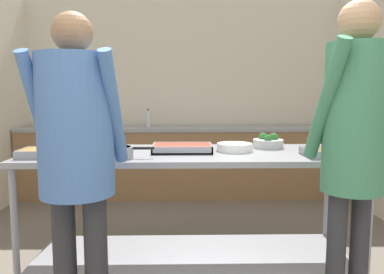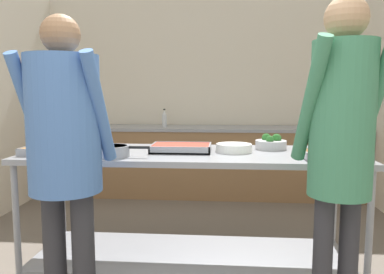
# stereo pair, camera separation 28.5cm
# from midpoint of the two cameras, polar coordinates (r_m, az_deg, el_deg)

# --- Properties ---
(wall_rear) EXTENTS (4.38, 0.06, 2.65)m
(wall_rear) POSITION_cam_midpoint_polar(r_m,az_deg,el_deg) (5.27, -2.80, 6.37)
(wall_rear) COLOR beige
(wall_rear) RESTS_ON ground_plane
(back_counter) EXTENTS (4.22, 0.65, 0.91)m
(back_counter) POSITION_cam_midpoint_polar(r_m,az_deg,el_deg) (4.98, -2.88, -3.67)
(back_counter) COLOR olive
(back_counter) RESTS_ON ground_plane
(serving_counter) EXTENTS (2.42, 0.84, 0.92)m
(serving_counter) POSITION_cam_midpoint_polar(r_m,az_deg,el_deg) (2.82, -2.88, -8.30)
(serving_counter) COLOR gray
(serving_counter) RESTS_ON ground_plane
(serving_tray_vegetables) EXTENTS (0.42, 0.26, 0.05)m
(serving_tray_vegetables) POSITION_cam_midpoint_polar(r_m,az_deg,el_deg) (2.79, -23.29, -2.25)
(serving_tray_vegetables) COLOR gray
(serving_tray_vegetables) RESTS_ON serving_counter
(sauce_pan) EXTENTS (0.39, 0.25, 0.08)m
(sauce_pan) POSITION_cam_midpoint_polar(r_m,az_deg,el_deg) (2.57, -14.80, -2.24)
(sauce_pan) COLOR gray
(sauce_pan) RESTS_ON serving_counter
(serving_tray_greens) EXTENTS (0.44, 0.31, 0.05)m
(serving_tray_greens) POSITION_cam_midpoint_polar(r_m,az_deg,el_deg) (2.78, -4.43, -1.73)
(serving_tray_greens) COLOR gray
(serving_tray_greens) RESTS_ON serving_counter
(plate_stack) EXTENTS (0.27, 0.27, 0.06)m
(plate_stack) POSITION_cam_midpoint_polar(r_m,az_deg,el_deg) (2.80, 3.61, -1.58)
(plate_stack) COLOR white
(plate_stack) RESTS_ON serving_counter
(broccoli_bowl) EXTENTS (0.24, 0.24, 0.12)m
(broccoli_bowl) POSITION_cam_midpoint_polar(r_m,az_deg,el_deg) (3.01, 8.91, -0.83)
(broccoli_bowl) COLOR #B2B2B7
(broccoli_bowl) RESTS_ON serving_counter
(serving_tray_roast) EXTENTS (0.41, 0.26, 0.05)m
(serving_tray_roast) POSITION_cam_midpoint_polar(r_m,az_deg,el_deg) (2.69, 18.10, -2.35)
(serving_tray_roast) COLOR gray
(serving_tray_roast) RESTS_ON serving_counter
(guest_serving_left) EXTENTS (0.46, 0.41, 1.81)m
(guest_serving_left) POSITION_cam_midpoint_polar(r_m,az_deg,el_deg) (2.05, 19.82, 0.52)
(guest_serving_left) COLOR #2D2D33
(guest_serving_left) RESTS_ON ground_plane
(guest_serving_right) EXTENTS (0.52, 0.39, 1.76)m
(guest_serving_right) POSITION_cam_midpoint_polar(r_m,az_deg,el_deg) (2.11, -20.96, -0.92)
(guest_serving_right) COLOR #2D2D33
(guest_serving_right) RESTS_ON ground_plane
(water_bottle) EXTENTS (0.06, 0.06, 0.24)m
(water_bottle) POSITION_cam_midpoint_polar(r_m,az_deg,el_deg) (4.91, -8.33, 2.74)
(water_bottle) COLOR silver
(water_bottle) RESTS_ON back_counter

